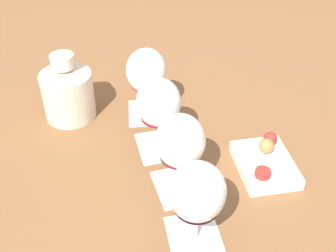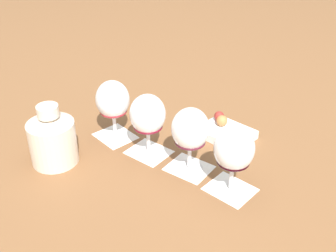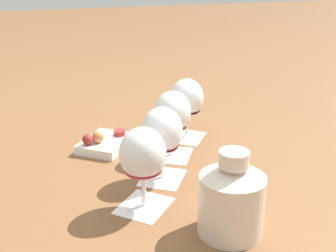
# 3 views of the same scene
# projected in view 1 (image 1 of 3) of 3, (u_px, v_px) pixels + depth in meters

# --- Properties ---
(ground_plane) EXTENTS (8.00, 8.00, 0.00)m
(ground_plane) POSITION_uv_depth(u_px,v_px,m) (169.00, 164.00, 0.88)
(ground_plane) COLOR brown
(tasting_card_0) EXTENTS (0.14, 0.14, 0.00)m
(tasting_card_0) POSITION_uv_depth(u_px,v_px,m) (148.00, 112.00, 1.02)
(tasting_card_0) COLOR white
(tasting_card_0) RESTS_ON ground_plane
(tasting_card_1) EXTENTS (0.14, 0.14, 0.00)m
(tasting_card_1) POSITION_uv_depth(u_px,v_px,m) (159.00, 146.00, 0.92)
(tasting_card_1) COLOR white
(tasting_card_1) RESTS_ON ground_plane
(tasting_card_2) EXTENTS (0.14, 0.13, 0.00)m
(tasting_card_2) POSITION_uv_depth(u_px,v_px,m) (179.00, 186.00, 0.83)
(tasting_card_2) COLOR white
(tasting_card_2) RESTS_ON ground_plane
(tasting_card_3) EXTENTS (0.14, 0.14, 0.00)m
(tasting_card_3) POSITION_uv_depth(u_px,v_px,m) (194.00, 237.00, 0.74)
(tasting_card_3) COLOR white
(tasting_card_3) RESTS_ON ground_plane
(wine_glass_0) EXTENTS (0.09, 0.09, 0.17)m
(wine_glass_0) POSITION_uv_depth(u_px,v_px,m) (146.00, 74.00, 0.95)
(wine_glass_0) COLOR white
(wine_glass_0) RESTS_ON tasting_card_0
(wine_glass_1) EXTENTS (0.09, 0.09, 0.17)m
(wine_glass_1) POSITION_uv_depth(u_px,v_px,m) (159.00, 105.00, 0.86)
(wine_glass_1) COLOR white
(wine_glass_1) RESTS_ON tasting_card_1
(wine_glass_2) EXTENTS (0.09, 0.09, 0.17)m
(wine_glass_2) POSITION_uv_depth(u_px,v_px,m) (180.00, 144.00, 0.76)
(wine_glass_2) COLOR white
(wine_glass_2) RESTS_ON tasting_card_2
(wine_glass_3) EXTENTS (0.09, 0.09, 0.17)m
(wine_glass_3) POSITION_uv_depth(u_px,v_px,m) (197.00, 195.00, 0.67)
(wine_glass_3) COLOR white
(wine_glass_3) RESTS_ON tasting_card_3
(ceramic_vase) EXTENTS (0.12, 0.12, 0.16)m
(ceramic_vase) POSITION_uv_depth(u_px,v_px,m) (68.00, 90.00, 0.97)
(ceramic_vase) COLOR beige
(ceramic_vase) RESTS_ON ground_plane
(snack_dish) EXTENTS (0.18, 0.17, 0.06)m
(snack_dish) POSITION_uv_depth(u_px,v_px,m) (265.00, 162.00, 0.86)
(snack_dish) COLOR white
(snack_dish) RESTS_ON ground_plane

